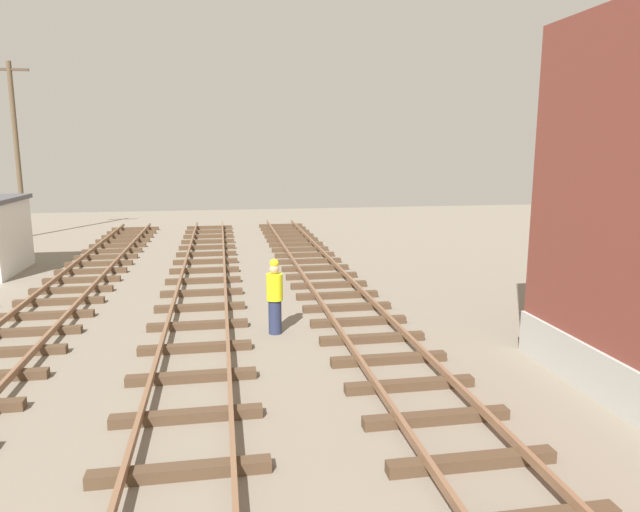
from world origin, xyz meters
name	(u,v)px	position (x,y,z in m)	size (l,w,h in m)	color
utility_pole_far	(17,147)	(-11.99, 29.87, 4.55)	(1.80, 0.24, 8.70)	brown
track_worker_foreground	(275,297)	(-0.76, 11.96, 0.93)	(0.40, 0.40, 1.87)	#262D4C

